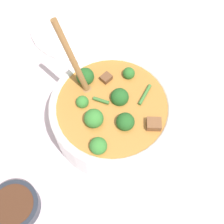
% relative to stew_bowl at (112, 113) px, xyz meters
% --- Properties ---
extents(ground_plane, '(4.00, 4.00, 0.00)m').
position_rel_stew_bowl_xyz_m(ground_plane, '(0.00, -0.00, -0.06)').
color(ground_plane, silver).
extents(stew_bowl, '(0.26, 0.26, 0.26)m').
position_rel_stew_bowl_xyz_m(stew_bowl, '(0.00, 0.00, 0.00)').
color(stew_bowl, white).
rests_on(stew_bowl, ground_plane).
extents(condiment_bowl, '(0.10, 0.10, 0.03)m').
position_rel_stew_bowl_xyz_m(condiment_bowl, '(-0.26, 0.00, -0.04)').
color(condiment_bowl, '#232833').
rests_on(condiment_bowl, ground_plane).
extents(empty_plate, '(0.24, 0.24, 0.02)m').
position_rel_stew_bowl_xyz_m(empty_plate, '(0.14, 0.28, -0.05)').
color(empty_plate, white).
rests_on(empty_plate, ground_plane).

